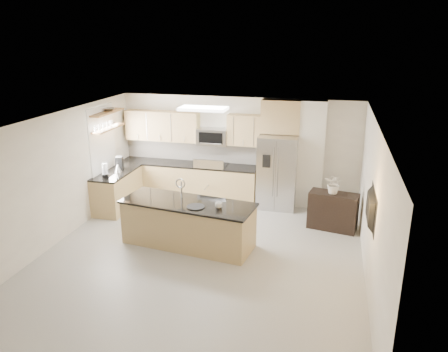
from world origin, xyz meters
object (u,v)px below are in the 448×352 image
(refrigerator, at_px, (277,172))
(television, at_px, (367,208))
(cup, at_px, (219,205))
(flower_vase, at_px, (335,179))
(credenza, at_px, (333,211))
(blender, at_px, (105,172))
(microwave, at_px, (213,137))
(kettle, at_px, (118,168))
(range, at_px, (212,182))
(bowl, at_px, (109,109))
(coffee_maker, at_px, (119,163))
(island, at_px, (188,223))
(platter, at_px, (196,207))

(refrigerator, distance_m, television, 3.62)
(cup, height_order, flower_vase, flower_vase)
(credenza, height_order, blender, blender)
(microwave, bearing_deg, flower_vase, -21.72)
(microwave, distance_m, kettle, 2.43)
(refrigerator, bearing_deg, cup, -106.56)
(credenza, bearing_deg, range, 171.60)
(blender, xyz_separation_m, bowl, (-0.18, 0.74, 1.31))
(coffee_maker, bearing_deg, flower_vase, -2.63)
(island, bearing_deg, television, -2.68)
(blender, height_order, coffee_maker, blender)
(refrigerator, height_order, television, refrigerator)
(microwave, height_order, platter, microwave)
(platter, relative_size, flower_vase, 0.54)
(microwave, xyz_separation_m, island, (0.21, -2.65, -1.17))
(microwave, xyz_separation_m, kettle, (-2.02, -1.19, -0.61))
(island, height_order, cup, island)
(kettle, bearing_deg, blender, -95.62)
(range, relative_size, island, 0.42)
(refrigerator, distance_m, credenza, 1.75)
(range, xyz_separation_m, platter, (0.45, -2.73, 0.45))
(microwave, xyz_separation_m, credenza, (3.01, -1.18, -1.22))
(island, xyz_separation_m, bowl, (-2.46, 1.68, 1.92))
(refrigerator, relative_size, coffee_maker, 5.79)
(island, distance_m, cup, 0.85)
(cup, xyz_separation_m, flower_vase, (2.11, 1.59, 0.18))
(refrigerator, xyz_separation_m, television, (1.85, -3.07, 0.46))
(blender, xyz_separation_m, flower_vase, (5.07, 0.50, 0.07))
(bowl, height_order, flower_vase, bowl)
(island, distance_m, kettle, 2.73)
(platter, height_order, bowl, bowl)
(island, xyz_separation_m, platter, (0.23, -0.21, 0.46))
(refrigerator, relative_size, kettle, 7.83)
(island, relative_size, kettle, 12.04)
(cup, bearing_deg, coffee_maker, 148.48)
(bowl, distance_m, television, 6.28)
(credenza, distance_m, blender, 5.15)
(island, relative_size, bowl, 7.96)
(kettle, xyz_separation_m, television, (5.54, -2.05, 0.33))
(island, relative_size, television, 2.54)
(refrigerator, xyz_separation_m, island, (-1.45, -2.48, -0.43))
(cup, bearing_deg, island, 168.23)
(bowl, relative_size, television, 0.32)
(range, relative_size, refrigerator, 0.64)
(coffee_maker, bearing_deg, range, 21.74)
(bowl, bearing_deg, blender, -76.61)
(coffee_maker, relative_size, television, 0.29)
(range, height_order, flower_vase, flower_vase)
(kettle, xyz_separation_m, bowl, (-0.23, 0.23, 1.36))
(flower_vase, bearing_deg, refrigerator, 142.54)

